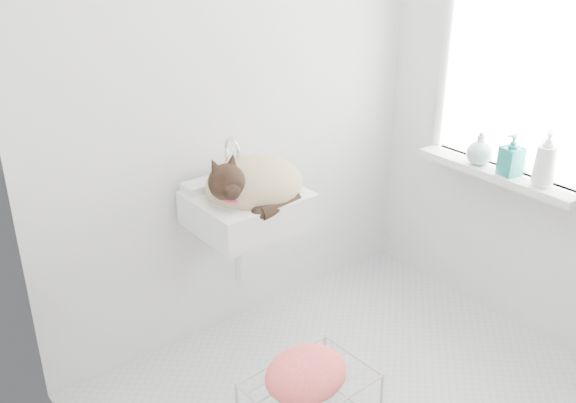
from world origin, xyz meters
TOP-DOWN VIEW (x-y plane):
  - back_wall at (0.00, 1.00)m, footprint 2.20×0.02m
  - right_wall at (1.10, 0.00)m, footprint 0.02×2.00m
  - left_wall at (-1.10, 0.00)m, footprint 0.02×2.00m
  - window_glass at (1.09, 0.20)m, footprint 0.01×0.80m
  - window_frame at (1.07, 0.20)m, footprint 0.04×0.90m
  - windowsill at (1.01, 0.20)m, footprint 0.16×0.88m
  - sink at (-0.14, 0.74)m, footprint 0.50×0.44m
  - faucet at (-0.14, 0.92)m, footprint 0.18×0.13m
  - cat at (-0.13, 0.72)m, footprint 0.51×0.43m
  - towel at (-0.36, 0.04)m, footprint 0.40×0.31m
  - bottle_a at (1.00, -0.05)m, footprint 0.12×0.12m
  - bottle_b at (1.00, 0.13)m, footprint 0.11×0.11m
  - bottle_c at (1.00, 0.31)m, footprint 0.17×0.17m

SIDE VIEW (x-z plane):
  - towel at x=-0.36m, z-range 0.25..0.40m
  - windowsill at x=1.01m, z-range 0.81..0.85m
  - sink at x=-0.14m, z-range 0.75..0.95m
  - bottle_a at x=1.00m, z-range 0.74..0.96m
  - bottle_b at x=1.00m, z-range 0.75..0.95m
  - bottle_c at x=1.00m, z-range 0.77..0.93m
  - cat at x=-0.13m, z-range 0.74..1.04m
  - faucet at x=-0.14m, z-range 0.90..1.08m
  - back_wall at x=0.00m, z-range 0.00..2.50m
  - right_wall at x=1.10m, z-range 0.00..2.50m
  - left_wall at x=-1.10m, z-range 0.00..2.50m
  - window_glass at x=1.09m, z-range 0.85..1.85m
  - window_frame at x=1.07m, z-range 0.80..1.90m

